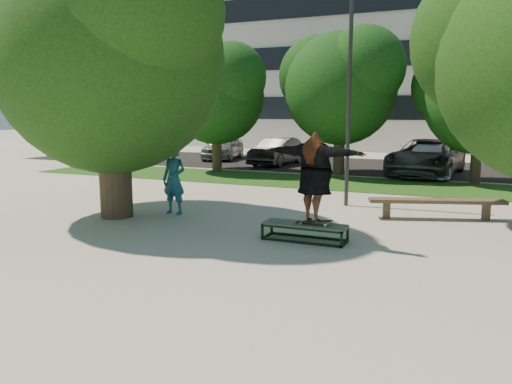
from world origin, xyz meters
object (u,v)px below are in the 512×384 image
at_px(car_dark, 277,151).
at_px(car_silver_b, 431,159).
at_px(car_grey, 426,157).
at_px(lamppost, 349,98).
at_px(bystander, 174,180).
at_px(grind_box, 305,232).
at_px(tree_left, 109,45).
at_px(car_silver_a, 223,147).
at_px(bench, 436,202).

height_order(car_dark, car_silver_b, car_silver_b).
xyz_separation_m(car_dark, car_grey, (7.50, -1.34, 0.08)).
bearing_deg(lamppost, bystander, -142.57).
bearing_deg(car_silver_b, bystander, -115.03).
height_order(lamppost, grind_box, lamppost).
xyz_separation_m(lamppost, bystander, (-4.00, -3.07, -2.21)).
bearing_deg(lamppost, tree_left, -143.58).
bearing_deg(car_grey, car_silver_b, 6.96).
distance_m(grind_box, bystander, 4.42).
bearing_deg(car_dark, grind_box, -64.02).
distance_m(bystander, car_grey, 12.81).
distance_m(grind_box, car_silver_b, 13.00).
height_order(tree_left, car_silver_b, tree_left).
bearing_deg(lamppost, grind_box, -88.18).
xyz_separation_m(car_dark, car_silver_b, (7.70, -1.34, 0.02)).
bearing_deg(car_silver_b, car_dark, 171.38).
bearing_deg(car_silver_b, car_silver_a, 166.84).
distance_m(bench, car_silver_b, 9.49).
bearing_deg(bystander, car_silver_a, 114.41).
relative_size(car_dark, car_silver_b, 0.85).
bearing_deg(tree_left, bystander, 33.11).
bearing_deg(bench, grind_box, -143.65).
height_order(tree_left, car_dark, tree_left).
height_order(bench, car_grey, car_grey).
bearing_deg(car_dark, car_silver_b, -7.20).
bearing_deg(grind_box, bench, 54.70).
height_order(tree_left, lamppost, tree_left).
bearing_deg(bench, car_dark, 110.16).
distance_m(bystander, car_dark, 13.06).
bearing_deg(car_grey, bench, -76.51).
xyz_separation_m(tree_left, car_dark, (-0.71, 13.74, -3.72)).
height_order(lamppost, car_silver_a, lamppost).
bearing_deg(car_dark, car_grey, -7.45).
distance_m(grind_box, bench, 4.23).
height_order(tree_left, bench, tree_left).
xyz_separation_m(tree_left, car_grey, (6.79, 12.41, -3.64)).
relative_size(car_silver_a, car_dark, 1.01).
xyz_separation_m(grind_box, car_silver_a, (-10.14, 15.90, 0.54)).
bearing_deg(car_silver_a, bystander, -79.52).
bearing_deg(tree_left, car_grey, 61.30).
distance_m(tree_left, bystander, 3.80).
xyz_separation_m(lamppost, car_silver_b, (1.70, 8.50, -2.42)).
distance_m(lamppost, bystander, 5.50).
relative_size(bystander, car_silver_b, 0.38).
height_order(grind_box, car_silver_b, car_silver_b).
bearing_deg(bench, car_silver_b, 76.97).
xyz_separation_m(car_silver_a, car_grey, (11.50, -3.00, 0.05)).
bearing_deg(grind_box, car_silver_a, 122.53).
height_order(grind_box, car_dark, car_dark).
bearing_deg(car_silver_b, lamppost, -100.08).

